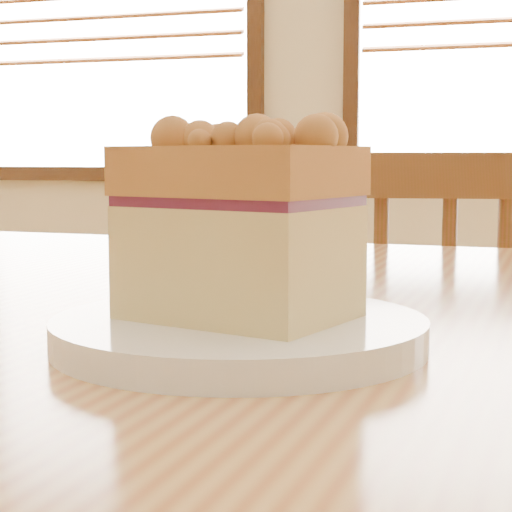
{
  "coord_description": "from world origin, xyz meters",
  "views": [
    {
      "loc": [
        0.4,
        -0.56,
        0.85
      ],
      "look_at": [
        0.25,
        -0.07,
        0.8
      ],
      "focal_mm": 62.0,
      "sensor_mm": 36.0,
      "label": 1
    }
  ],
  "objects_px": {
    "cafe_table_main": "(170,403)",
    "cafe_chair_main": "(378,445)",
    "cake_slice": "(235,219)",
    "plate": "(239,334)"
  },
  "relations": [
    {
      "from": "cafe_table_main",
      "to": "cafe_chair_main",
      "type": "height_order",
      "value": "cafe_chair_main"
    },
    {
      "from": "cafe_table_main",
      "to": "cake_slice",
      "type": "distance_m",
      "value": 0.27
    },
    {
      "from": "cafe_chair_main",
      "to": "plate",
      "type": "relative_size",
      "value": 4.21
    },
    {
      "from": "cafe_table_main",
      "to": "cafe_chair_main",
      "type": "xyz_separation_m",
      "value": [
        0.06,
        0.6,
        -0.22
      ]
    },
    {
      "from": "plate",
      "to": "cafe_chair_main",
      "type": "bearing_deg",
      "value": 94.21
    },
    {
      "from": "cafe_chair_main",
      "to": "plate",
      "type": "distance_m",
      "value": 0.85
    },
    {
      "from": "cafe_chair_main",
      "to": "cake_slice",
      "type": "distance_m",
      "value": 0.87
    },
    {
      "from": "cafe_chair_main",
      "to": "cake_slice",
      "type": "xyz_separation_m",
      "value": [
        0.06,
        -0.78,
        0.38
      ]
    },
    {
      "from": "cafe_chair_main",
      "to": "cafe_table_main",
      "type": "bearing_deg",
      "value": 74.18
    },
    {
      "from": "cake_slice",
      "to": "plate",
      "type": "bearing_deg",
      "value": 1.39
    }
  ]
}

